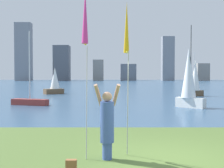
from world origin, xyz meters
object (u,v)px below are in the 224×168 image
(sailboat_6, at_px, (196,78))
(kite_flag_right, at_px, (128,30))
(sailboat_7, at_px, (56,82))
(kite_flag_left, at_px, (86,19))
(sailboat_2, at_px, (190,78))
(sailboat_1, at_px, (31,100))
(person, at_px, (108,122))
(bag, at_px, (72,166))

(sailboat_6, bearing_deg, kite_flag_right, -111.31)
(sailboat_6, bearing_deg, sailboat_7, 167.12)
(kite_flag_left, relative_size, sailboat_2, 0.80)
(sailboat_1, xyz_separation_m, sailboat_6, (14.43, 8.50, 1.51))
(person, xyz_separation_m, sailboat_6, (8.62, 21.46, 0.88))
(bag, bearing_deg, kite_flag_right, 51.17)
(sailboat_1, distance_m, sailboat_2, 11.28)
(person, xyz_separation_m, bag, (-0.79, -0.93, -0.82))
(sailboat_2, xyz_separation_m, sailboat_6, (3.38, 10.04, -0.14))
(sailboat_2, bearing_deg, sailboat_1, 172.07)
(person, distance_m, kite_flag_left, 2.65)
(sailboat_2, height_order, sailboat_7, sailboat_2)
(sailboat_6, bearing_deg, person, -111.90)
(person, relative_size, sailboat_1, 0.36)
(kite_flag_right, bearing_deg, sailboat_1, 117.38)
(kite_flag_right, height_order, sailboat_6, sailboat_6)
(kite_flag_left, xyz_separation_m, sailboat_7, (-5.94, 25.12, -2.19))
(sailboat_6, bearing_deg, sailboat_2, -108.60)
(kite_flag_left, height_order, sailboat_7, kite_flag_left)
(person, height_order, sailboat_7, sailboat_7)
(kite_flag_right, height_order, sailboat_7, kite_flag_right)
(kite_flag_right, distance_m, sailboat_6, 22.32)
(sailboat_2, bearing_deg, sailboat_6, 71.40)
(sailboat_1, relative_size, sailboat_6, 1.16)
(kite_flag_left, bearing_deg, sailboat_1, 111.81)
(kite_flag_left, xyz_separation_m, sailboat_2, (5.78, 11.63, -1.56))
(sailboat_6, bearing_deg, bag, -112.81)
(person, bearing_deg, bag, -118.31)
(sailboat_1, height_order, sailboat_6, sailboat_1)
(bag, distance_m, sailboat_6, 24.34)
(kite_flag_right, bearing_deg, person, -126.72)
(person, height_order, kite_flag_left, kite_flag_left)
(person, distance_m, sailboat_6, 23.14)
(sailboat_6, bearing_deg, sailboat_1, -149.49)
(sailboat_2, height_order, sailboat_6, sailboat_2)
(kite_flag_left, xyz_separation_m, sailboat_6, (9.16, 21.67, -1.71))
(kite_flag_right, height_order, sailboat_2, sailboat_2)
(sailboat_2, xyz_separation_m, sailboat_7, (-11.72, 13.49, -0.63))
(bag, distance_m, sailboat_2, 13.86)
(kite_flag_left, height_order, sailboat_6, sailboat_6)
(sailboat_1, xyz_separation_m, sailboat_2, (11.05, -1.54, 1.65))
(sailboat_1, distance_m, sailboat_7, 12.02)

